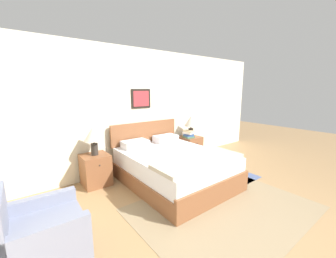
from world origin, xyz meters
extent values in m
plane|color=#99754C|center=(0.00, 0.00, 0.00)|extent=(16.00, 16.00, 0.00)
cube|color=beige|center=(0.00, 2.70, 1.30)|extent=(7.90, 0.06, 2.60)
cube|color=black|center=(0.13, 2.66, 1.55)|extent=(0.46, 0.02, 0.41)
cube|color=#9E2D33|center=(0.13, 2.64, 1.55)|extent=(0.38, 0.00, 0.33)
cube|color=#897556|center=(0.19, 0.43, 0.00)|extent=(2.57, 1.92, 0.01)
cube|color=#47567F|center=(1.33, 1.21, 0.00)|extent=(0.78, 1.11, 0.01)
cube|color=brown|center=(0.17, 1.57, 0.14)|extent=(1.62, 2.08, 0.28)
cube|color=brown|center=(0.17, 0.56, 0.32)|extent=(1.62, 0.06, 0.08)
cube|color=silver|center=(0.17, 1.57, 0.43)|extent=(1.55, 1.99, 0.30)
cube|color=brown|center=(0.17, 2.58, 0.81)|extent=(1.62, 0.06, 0.46)
cube|color=#B2A893|center=(0.17, 0.92, 0.61)|extent=(1.59, 0.58, 0.06)
cube|color=silver|center=(-0.22, 2.35, 0.65)|extent=(0.52, 0.32, 0.14)
cube|color=silver|center=(0.56, 2.35, 0.65)|extent=(0.52, 0.32, 0.14)
cube|color=gray|center=(-2.04, 0.95, 0.22)|extent=(0.78, 0.74, 0.45)
cube|color=gray|center=(-2.03, 1.26, 0.52)|extent=(0.77, 0.12, 0.14)
cube|color=gray|center=(-2.05, 0.64, 0.52)|extent=(0.77, 0.12, 0.14)
cube|color=brown|center=(-1.03, 2.39, 0.29)|extent=(0.47, 0.46, 0.57)
sphere|color=#332D28|center=(-1.03, 2.14, 0.45)|extent=(0.02, 0.02, 0.02)
cube|color=brown|center=(1.37, 2.39, 0.29)|extent=(0.47, 0.46, 0.57)
sphere|color=#332D28|center=(1.37, 2.14, 0.45)|extent=(0.02, 0.02, 0.02)
cylinder|color=#2D2823|center=(-1.03, 2.39, 0.68)|extent=(0.12, 0.12, 0.21)
cylinder|color=#2D2823|center=(-1.03, 2.39, 0.82)|extent=(0.02, 0.02, 0.06)
cone|color=beige|center=(-1.03, 2.39, 0.98)|extent=(0.33, 0.33, 0.26)
cylinder|color=#2D2823|center=(1.39, 2.39, 0.68)|extent=(0.12, 0.12, 0.21)
cylinder|color=#2D2823|center=(1.39, 2.39, 0.82)|extent=(0.02, 0.02, 0.06)
cone|color=beige|center=(1.39, 2.39, 0.98)|extent=(0.33, 0.33, 0.26)
cube|color=#4C7551|center=(1.26, 2.34, 0.59)|extent=(0.23, 0.26, 0.03)
cube|color=#335693|center=(1.26, 2.34, 0.63)|extent=(0.22, 0.23, 0.04)
cube|color=#335693|center=(1.26, 2.34, 0.66)|extent=(0.19, 0.23, 0.03)
cube|color=silver|center=(1.26, 2.34, 0.69)|extent=(0.26, 0.27, 0.04)
cube|color=beige|center=(1.26, 2.34, 0.73)|extent=(0.19, 0.27, 0.03)
camera|label=1|loc=(-2.17, -1.26, 1.75)|focal=22.00mm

